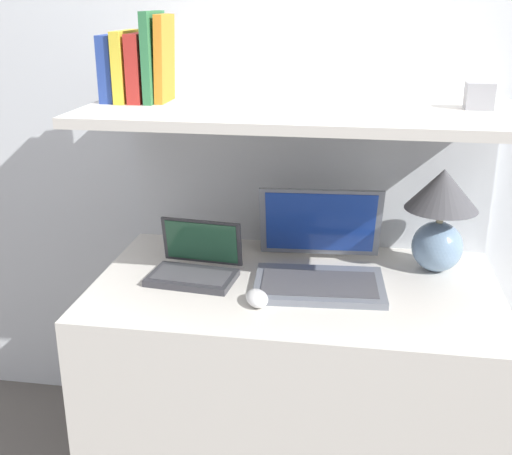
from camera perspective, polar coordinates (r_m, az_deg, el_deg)
name	(u,v)px	position (r m, az deg, el deg)	size (l,w,h in m)	color
wall_back	(311,98)	(2.17, 4.92, 11.38)	(6.00, 0.05, 2.40)	silver
desk	(293,386)	(2.09, 3.33, -13.90)	(1.20, 0.69, 0.71)	silver
back_riser	(305,270)	(2.29, 4.40, -3.76)	(1.20, 0.04, 1.20)	silver
shelf	(302,110)	(1.84, 4.11, 10.39)	(1.20, 0.62, 0.03)	silver
table_lamp	(441,212)	(2.02, 16.09, 1.37)	(0.22, 0.22, 0.32)	#7593B2
laptop_large	(319,263)	(1.93, 5.67, -3.14)	(0.40, 0.39, 0.26)	slate
laptop_small	(195,266)	(1.95, -5.43, -3.41)	(0.27, 0.21, 0.16)	#333338
computer_mouse	(257,298)	(1.78, 0.09, -6.30)	(0.09, 0.11, 0.04)	white
router_box	(277,229)	(2.15, 1.92, -0.10)	(0.11, 0.05, 0.14)	black
book_blue	(113,68)	(1.95, -12.55, 13.69)	(0.04, 0.16, 0.19)	#284293
book_yellow	(127,66)	(1.94, -11.42, 13.89)	(0.03, 0.18, 0.20)	gold
book_red	(141,67)	(1.92, -10.20, 13.83)	(0.04, 0.17, 0.19)	#A82823
book_green	(154,57)	(1.91, -9.07, 14.74)	(0.02, 0.17, 0.25)	#2D7042
book_orange	(164,59)	(1.90, -8.15, 14.63)	(0.03, 0.13, 0.24)	orange
shelf_gadget	(479,96)	(1.85, 19.24, 10.98)	(0.07, 0.06, 0.07)	#99999E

